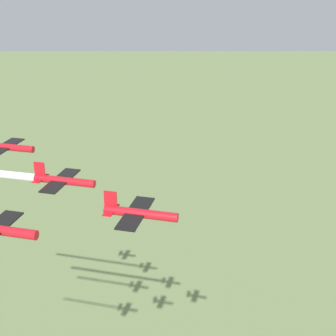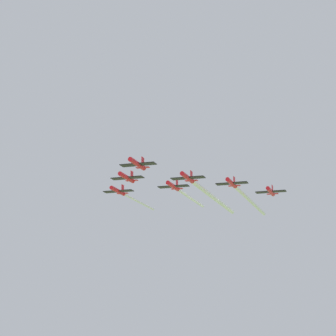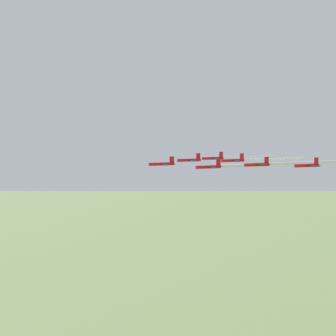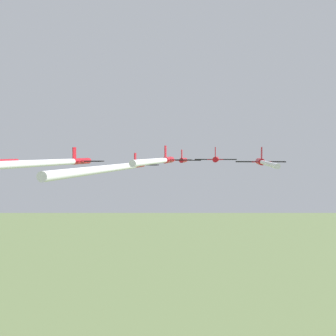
{
  "view_description": "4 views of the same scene",
  "coord_description": "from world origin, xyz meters",
  "px_view_note": "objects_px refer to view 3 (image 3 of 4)",
  "views": [
    {
      "loc": [
        32.28,
        1.62,
        155.78
      ],
      "look_at": [
        -23.77,
        -24.32,
        129.86
      ],
      "focal_mm": 50.0,
      "sensor_mm": 36.0,
      "label": 1
    },
    {
      "loc": [
        -106.44,
        118.38,
        82.27
      ],
      "look_at": [
        -24.76,
        -29.1,
        124.1
      ],
      "focal_mm": 70.0,
      "sensor_mm": 36.0,
      "label": 2
    },
    {
      "loc": [
        -197.06,
        4.5,
        140.48
      ],
      "look_at": [
        -24.06,
        -26.8,
        124.35
      ],
      "focal_mm": 50.0,
      "sensor_mm": 36.0,
      "label": 3
    },
    {
      "loc": [
        19.04,
        -147.59,
        127.17
      ],
      "look_at": [
        -21.42,
        -26.57,
        123.22
      ],
      "focal_mm": 50.0,
      "sensor_mm": 36.0,
      "label": 4
    }
  ],
  "objects_px": {
    "jet_2": "(190,160)",
    "jet_3": "(258,165)",
    "jet_0": "(163,164)",
    "jet_5": "(213,158)",
    "jet_4": "(234,160)",
    "jet_1": "(209,167)",
    "jet_6": "(308,165)"
  },
  "relations": [
    {
      "from": "jet_2",
      "to": "jet_5",
      "type": "xyz_separation_m",
      "value": [
        12.12,
        -13.73,
        -0.24
      ]
    },
    {
      "from": "jet_0",
      "to": "jet_1",
      "type": "distance_m",
      "value": 18.33
    },
    {
      "from": "jet_2",
      "to": "jet_1",
      "type": "bearing_deg",
      "value": -180.0
    },
    {
      "from": "jet_3",
      "to": "jet_5",
      "type": "height_order",
      "value": "jet_3"
    },
    {
      "from": "jet_2",
      "to": "jet_5",
      "type": "bearing_deg",
      "value": -59.53
    },
    {
      "from": "jet_4",
      "to": "jet_3",
      "type": "bearing_deg",
      "value": 180.0
    },
    {
      "from": "jet_2",
      "to": "jet_6",
      "type": "bearing_deg",
      "value": -139.64
    },
    {
      "from": "jet_3",
      "to": "jet_4",
      "type": "distance_m",
      "value": 18.57
    },
    {
      "from": "jet_1",
      "to": "jet_2",
      "type": "relative_size",
      "value": 1.0
    },
    {
      "from": "jet_2",
      "to": "jet_6",
      "type": "distance_m",
      "value": 48.74
    },
    {
      "from": "jet_0",
      "to": "jet_2",
      "type": "height_order",
      "value": "jet_2"
    },
    {
      "from": "jet_2",
      "to": "jet_5",
      "type": "relative_size",
      "value": 1.0
    },
    {
      "from": "jet_2",
      "to": "jet_4",
      "type": "relative_size",
      "value": 1.0
    },
    {
      "from": "jet_0",
      "to": "jet_5",
      "type": "distance_m",
      "value": 36.62
    },
    {
      "from": "jet_6",
      "to": "jet_5",
      "type": "bearing_deg",
      "value": 18.78
    },
    {
      "from": "jet_2",
      "to": "jet_4",
      "type": "bearing_deg",
      "value": -120.47
    },
    {
      "from": "jet_3",
      "to": "jet_5",
      "type": "distance_m",
      "value": 37.14
    },
    {
      "from": "jet_1",
      "to": "jet_4",
      "type": "bearing_deg",
      "value": -59.53
    },
    {
      "from": "jet_5",
      "to": "jet_4",
      "type": "bearing_deg",
      "value": -180.0
    },
    {
      "from": "jet_1",
      "to": "jet_4",
      "type": "xyz_separation_m",
      "value": [
        12.12,
        -13.73,
        1.42
      ]
    },
    {
      "from": "jet_1",
      "to": "jet_2",
      "type": "xyz_separation_m",
      "value": [
        18.23,
        3.53,
        1.34
      ]
    },
    {
      "from": "jet_3",
      "to": "jet_5",
      "type": "bearing_deg",
      "value": 0.0
    },
    {
      "from": "jet_1",
      "to": "jet_0",
      "type": "bearing_deg",
      "value": 59.53
    },
    {
      "from": "jet_4",
      "to": "jet_1",
      "type": "bearing_deg",
      "value": 120.47
    },
    {
      "from": "jet_3",
      "to": "jet_5",
      "type": "relative_size",
      "value": 1.0
    },
    {
      "from": "jet_6",
      "to": "jet_4",
      "type": "bearing_deg",
      "value": 29.54
    },
    {
      "from": "jet_3",
      "to": "jet_6",
      "type": "distance_m",
      "value": 18.31
    },
    {
      "from": "jet_0",
      "to": "jet_6",
      "type": "distance_m",
      "value": 54.93
    },
    {
      "from": "jet_1",
      "to": "jet_6",
      "type": "xyz_separation_m",
      "value": [
        -12.22,
        -34.52,
        1.07
      ]
    },
    {
      "from": "jet_2",
      "to": "jet_3",
      "type": "bearing_deg",
      "value": -150.46
    },
    {
      "from": "jet_0",
      "to": "jet_5",
      "type": "bearing_deg",
      "value": -59.53
    },
    {
      "from": "jet_5",
      "to": "jet_1",
      "type": "bearing_deg",
      "value": 150.46
    }
  ]
}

